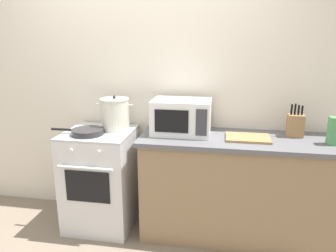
{
  "coord_description": "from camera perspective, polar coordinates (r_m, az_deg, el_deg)",
  "views": [
    {
      "loc": [
        0.74,
        -1.99,
        1.71
      ],
      "look_at": [
        0.29,
        0.6,
        1.0
      ],
      "focal_mm": 33.98,
      "sensor_mm": 36.0,
      "label": 1
    }
  ],
  "objects": [
    {
      "name": "knife_block",
      "position": [
        2.89,
        21.86,
        0.13
      ],
      "size": [
        0.13,
        0.1,
        0.28
      ],
      "color": "#997047",
      "rests_on": "countertop_right"
    },
    {
      "name": "pasta_box",
      "position": [
        2.79,
        27.59,
        -0.79
      ],
      "size": [
        0.08,
        0.08,
        0.22
      ],
      "primitive_type": "cube",
      "color": "#4C9356",
      "rests_on": "countertop_right"
    },
    {
      "name": "stock_pot",
      "position": [
        2.92,
        -9.5,
        2.1
      ],
      "size": [
        0.34,
        0.26,
        0.32
      ],
      "color": "beige",
      "rests_on": "stove"
    },
    {
      "name": "countertop_right",
      "position": [
        2.74,
        12.84,
        -2.49
      ],
      "size": [
        1.7,
        0.6,
        0.04
      ],
      "primitive_type": "cube",
      "color": "#59595E",
      "rests_on": "lower_cabinet_right"
    },
    {
      "name": "back_wall",
      "position": [
        3.03,
        1.49,
        6.36
      ],
      "size": [
        4.4,
        0.1,
        2.5
      ],
      "primitive_type": "cube",
      "color": "silver",
      "rests_on": "ground_plane"
    },
    {
      "name": "cutting_board",
      "position": [
        2.72,
        14.11,
        -2.07
      ],
      "size": [
        0.36,
        0.26,
        0.02
      ],
      "primitive_type": "cube",
      "color": "#997047",
      "rests_on": "countertop_right"
    },
    {
      "name": "microwave",
      "position": [
        2.77,
        2.45,
        1.71
      ],
      "size": [
        0.5,
        0.37,
        0.3
      ],
      "color": "white",
      "rests_on": "countertop_right"
    },
    {
      "name": "frying_pan",
      "position": [
        2.84,
        -14.32,
        -1.01
      ],
      "size": [
        0.48,
        0.28,
        0.05
      ],
      "color": "#28282B",
      "rests_on": "stove"
    },
    {
      "name": "lower_cabinet_right",
      "position": [
        2.91,
        12.3,
        -11.15
      ],
      "size": [
        1.64,
        0.56,
        0.88
      ],
      "primitive_type": "cube",
      "color": "#8C7051",
      "rests_on": "ground_plane"
    },
    {
      "name": "stove",
      "position": [
        3.08,
        -11.88,
        -9.19
      ],
      "size": [
        0.6,
        0.64,
        0.92
      ],
      "color": "silver",
      "rests_on": "ground_plane"
    }
  ]
}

